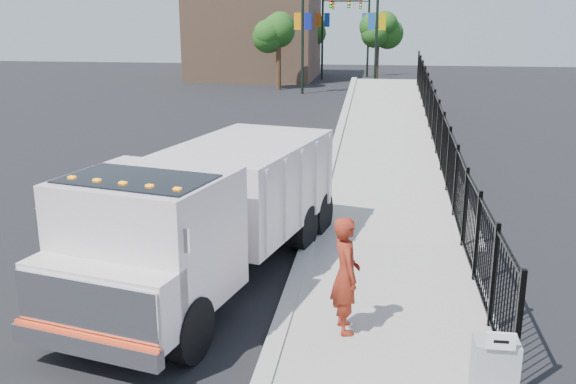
# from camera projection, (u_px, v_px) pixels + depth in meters

# --- Properties ---
(ground) EXTENTS (120.00, 120.00, 0.00)m
(ground) POSITION_uv_depth(u_px,v_px,m) (285.00, 318.00, 11.51)
(ground) COLOR black
(ground) RESTS_ON ground
(curb) EXTENTS (0.30, 12.00, 0.16)m
(curb) POSITION_uv_depth(u_px,v_px,m) (265.00, 374.00, 9.58)
(curb) COLOR #ADAAA3
(curb) RESTS_ON ground
(ramp) EXTENTS (3.95, 24.06, 3.19)m
(ramp) POSITION_uv_depth(u_px,v_px,m) (392.00, 146.00, 26.48)
(ramp) COLOR #9E998E
(ramp) RESTS_ON ground
(iron_fence) EXTENTS (0.10, 28.00, 1.80)m
(iron_fence) POSITION_uv_depth(u_px,v_px,m) (437.00, 145.00, 22.23)
(iron_fence) COLOR black
(iron_fence) RESTS_ON ground
(truck) EXTENTS (4.34, 8.50, 2.78)m
(truck) POSITION_uv_depth(u_px,v_px,m) (208.00, 209.00, 12.61)
(truck) COLOR black
(truck) RESTS_ON ground
(worker) EXTENTS (0.67, 0.84, 2.00)m
(worker) POSITION_uv_depth(u_px,v_px,m) (346.00, 275.00, 10.58)
(worker) COLOR maroon
(worker) RESTS_ON sidewalk
(arrow_sign) EXTENTS (0.35, 0.04, 0.22)m
(arrow_sign) POSITION_uv_depth(u_px,v_px,m) (501.00, 341.00, 7.71)
(arrow_sign) COLOR white
(arrow_sign) RESTS_ON utility_cabinet
(light_pole_0) EXTENTS (3.77, 0.22, 8.00)m
(light_pole_0) POSITION_uv_depth(u_px,v_px,m) (307.00, 28.00, 42.69)
(light_pole_0) COLOR black
(light_pole_0) RESTS_ON ground
(light_pole_1) EXTENTS (3.78, 0.22, 8.00)m
(light_pole_1) POSITION_uv_depth(u_px,v_px,m) (372.00, 28.00, 42.04)
(light_pole_1) COLOR black
(light_pole_1) RESTS_ON ground
(light_pole_2) EXTENTS (3.78, 0.22, 8.00)m
(light_pole_2) POSITION_uv_depth(u_px,v_px,m) (326.00, 25.00, 52.22)
(light_pole_2) COLOR black
(light_pole_2) RESTS_ON ground
(light_pole_3) EXTENTS (3.78, 0.22, 8.00)m
(light_pole_3) POSITION_uv_depth(u_px,v_px,m) (365.00, 25.00, 54.41)
(light_pole_3) COLOR black
(light_pole_3) RESTS_ON ground
(tree_0) EXTENTS (2.47, 2.47, 5.24)m
(tree_0) POSITION_uv_depth(u_px,v_px,m) (278.00, 34.00, 45.23)
(tree_0) COLOR #382314
(tree_0) RESTS_ON ground
(tree_1) EXTENTS (2.19, 2.19, 5.09)m
(tree_1) POSITION_uv_depth(u_px,v_px,m) (378.00, 32.00, 49.06)
(tree_1) COLOR #382314
(tree_1) RESTS_ON ground
(tree_2) EXTENTS (2.53, 2.53, 5.26)m
(tree_2) POSITION_uv_depth(u_px,v_px,m) (311.00, 29.00, 56.98)
(tree_2) COLOR #382314
(tree_2) RESTS_ON ground
(building) EXTENTS (10.00, 10.00, 8.00)m
(building) POSITION_uv_depth(u_px,v_px,m) (256.00, 30.00, 53.63)
(building) COLOR #8C664C
(building) RESTS_ON ground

